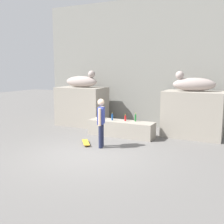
% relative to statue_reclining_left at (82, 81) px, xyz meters
% --- Properties ---
extents(ground_plane, '(40.00, 40.00, 0.00)m').
position_rel_statue_reclining_left_xyz_m(ground_plane, '(2.51, -3.77, -2.08)').
color(ground_plane, '#605E5B').
extents(facade_wall, '(9.77, 0.60, 5.74)m').
position_rel_statue_reclining_left_xyz_m(facade_wall, '(2.51, 1.32, 0.79)').
color(facade_wall, gray).
rests_on(facade_wall, ground_plane).
extents(pedestal_left, '(2.25, 1.31, 1.80)m').
position_rel_statue_reclining_left_xyz_m(pedestal_left, '(-0.04, -0.00, -1.18)').
color(pedestal_left, gray).
rests_on(pedestal_left, ground_plane).
extents(pedestal_right, '(2.25, 1.31, 1.80)m').
position_rel_statue_reclining_left_xyz_m(pedestal_right, '(5.06, -0.00, -1.18)').
color(pedestal_right, gray).
rests_on(pedestal_right, ground_plane).
extents(statue_reclining_left, '(1.61, 0.58, 0.78)m').
position_rel_statue_reclining_left_xyz_m(statue_reclining_left, '(0.00, 0.00, 0.00)').
color(statue_reclining_left, '#A79690').
rests_on(statue_reclining_left, pedestal_left).
extents(statue_reclining_right, '(1.69, 0.93, 0.78)m').
position_rel_statue_reclining_left_xyz_m(statue_reclining_right, '(5.03, -0.01, 0.00)').
color(statue_reclining_right, '#A79690').
rests_on(statue_reclining_right, pedestal_right).
extents(ledge_block, '(2.64, 0.72, 0.62)m').
position_rel_statue_reclining_left_xyz_m(ledge_block, '(2.51, -1.14, -1.78)').
color(ledge_block, gray).
rests_on(ledge_block, ground_plane).
extents(skater, '(0.29, 0.52, 1.67)m').
position_rel_statue_reclining_left_xyz_m(skater, '(2.51, -2.84, -1.16)').
color(skater, '#1E233F').
rests_on(skater, ground_plane).
extents(skateboard, '(0.65, 0.76, 0.08)m').
position_rel_statue_reclining_left_xyz_m(skateboard, '(1.85, -2.76, -2.02)').
color(skateboard, gold).
rests_on(skateboard, ground_plane).
extents(bottle_orange, '(0.08, 0.08, 0.29)m').
position_rel_statue_reclining_left_xyz_m(bottle_orange, '(1.55, -1.09, -1.35)').
color(bottle_orange, orange).
rests_on(bottle_orange, ledge_block).
extents(bottle_green, '(0.07, 0.07, 0.33)m').
position_rel_statue_reclining_left_xyz_m(bottle_green, '(3.04, -0.95, -1.33)').
color(bottle_green, '#1E722D').
rests_on(bottle_green, ledge_block).
extents(bottle_blue, '(0.07, 0.07, 0.30)m').
position_rel_statue_reclining_left_xyz_m(bottle_blue, '(2.12, -1.16, -1.35)').
color(bottle_blue, '#194C99').
rests_on(bottle_blue, ledge_block).
extents(bottle_red, '(0.08, 0.08, 0.26)m').
position_rel_statue_reclining_left_xyz_m(bottle_red, '(2.65, -1.07, -1.36)').
color(bottle_red, red).
rests_on(bottle_red, ledge_block).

